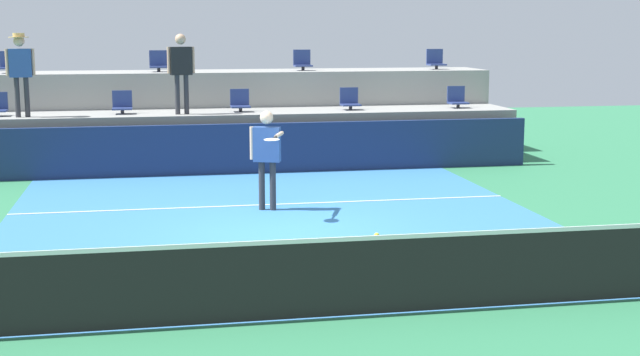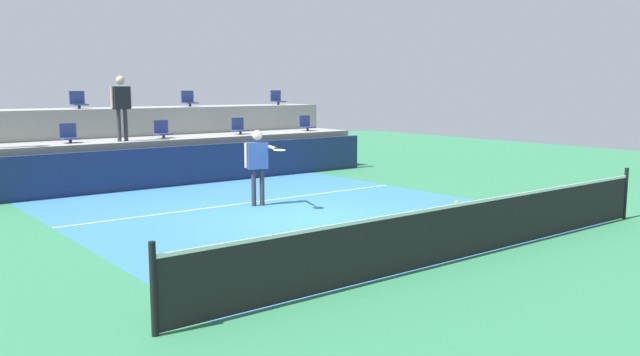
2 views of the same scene
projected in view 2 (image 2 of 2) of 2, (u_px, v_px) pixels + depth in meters
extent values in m
plane|color=#2D754C|center=(311.00, 219.00, 13.39)|extent=(40.00, 40.00, 0.00)
cube|color=teal|center=(283.00, 212.00, 14.16)|extent=(9.00, 10.00, 0.01)
cube|color=white|center=(250.00, 203.00, 15.26)|extent=(9.00, 0.06, 0.00)
cylinder|color=black|center=(154.00, 289.00, 7.02)|extent=(0.08, 0.08, 1.07)
cylinder|color=black|center=(625.00, 193.00, 13.37)|extent=(0.08, 0.08, 1.07)
cube|color=black|center=(463.00, 231.00, 10.20)|extent=(10.40, 0.01, 0.87)
cube|color=white|center=(464.00, 204.00, 10.14)|extent=(10.40, 0.02, 0.05)
cube|color=navy|center=(181.00, 166.00, 17.99)|extent=(13.00, 0.16, 1.10)
cube|color=gray|center=(161.00, 159.00, 18.99)|extent=(13.00, 1.80, 1.25)
cube|color=gray|center=(137.00, 141.00, 20.33)|extent=(13.00, 1.80, 2.10)
cylinder|color=#2D2D33|center=(70.00, 141.00, 17.16)|extent=(0.08, 0.08, 0.10)
cube|color=navy|center=(70.00, 138.00, 17.15)|extent=(0.44, 0.40, 0.04)
cube|color=navy|center=(68.00, 130.00, 17.27)|extent=(0.44, 0.04, 0.38)
cylinder|color=#2D2D33|center=(164.00, 136.00, 18.79)|extent=(0.08, 0.08, 0.10)
cube|color=navy|center=(164.00, 134.00, 18.78)|extent=(0.44, 0.40, 0.04)
cube|color=navy|center=(161.00, 127.00, 18.90)|extent=(0.44, 0.04, 0.38)
cylinder|color=#2D2D33|center=(240.00, 133.00, 20.39)|extent=(0.08, 0.08, 0.10)
cube|color=navy|center=(240.00, 130.00, 20.38)|extent=(0.44, 0.40, 0.04)
cube|color=navy|center=(237.00, 124.00, 20.49)|extent=(0.44, 0.04, 0.38)
cylinder|color=#2D2D33|center=(308.00, 129.00, 22.02)|extent=(0.08, 0.08, 0.10)
cube|color=navy|center=(308.00, 127.00, 22.01)|extent=(0.44, 0.40, 0.04)
cube|color=navy|center=(304.00, 121.00, 22.12)|extent=(0.44, 0.04, 0.38)
cylinder|color=#2D2D33|center=(79.00, 107.00, 18.97)|extent=(0.08, 0.08, 0.10)
cube|color=navy|center=(79.00, 105.00, 18.96)|extent=(0.44, 0.40, 0.04)
cube|color=navy|center=(77.00, 97.00, 19.07)|extent=(0.44, 0.04, 0.38)
cylinder|color=#2D2D33|center=(190.00, 105.00, 21.17)|extent=(0.08, 0.08, 0.10)
cube|color=navy|center=(190.00, 103.00, 21.16)|extent=(0.44, 0.40, 0.04)
cube|color=navy|center=(187.00, 96.00, 21.27)|extent=(0.44, 0.04, 0.38)
cylinder|color=#2D2D33|center=(278.00, 103.00, 23.32)|extent=(0.08, 0.08, 0.10)
cube|color=navy|center=(278.00, 101.00, 23.31)|extent=(0.44, 0.40, 0.04)
cube|color=navy|center=(276.00, 96.00, 23.42)|extent=(0.44, 0.04, 0.38)
cylinder|color=#2D2D33|center=(254.00, 188.00, 14.80)|extent=(0.14, 0.14, 0.86)
cylinder|color=#2D2D33|center=(262.00, 187.00, 14.87)|extent=(0.14, 0.14, 0.86)
cube|color=#2D4C8C|center=(257.00, 156.00, 14.73)|extent=(0.50, 0.32, 0.61)
sphere|color=beige|center=(257.00, 135.00, 14.67)|extent=(0.30, 0.30, 0.23)
cylinder|color=beige|center=(246.00, 155.00, 14.64)|extent=(0.09, 0.09, 0.58)
cylinder|color=beige|center=(272.00, 147.00, 14.54)|extent=(0.24, 0.54, 0.07)
cylinder|color=black|center=(276.00, 149.00, 14.19)|extent=(0.12, 0.26, 0.04)
ellipsoid|color=silver|center=(280.00, 150.00, 13.93)|extent=(0.35, 0.39, 0.03)
cylinder|color=#2D2D33|center=(119.00, 125.00, 17.62)|extent=(0.12, 0.12, 0.88)
cylinder|color=#2D2D33|center=(126.00, 125.00, 17.76)|extent=(0.12, 0.12, 0.88)
cube|color=black|center=(121.00, 98.00, 17.58)|extent=(0.50, 0.24, 0.62)
sphere|color=tan|center=(120.00, 80.00, 17.51)|extent=(0.27, 0.27, 0.24)
cylinder|color=tan|center=(112.00, 97.00, 17.39)|extent=(0.08, 0.08, 0.59)
cylinder|color=tan|center=(130.00, 97.00, 17.77)|extent=(0.08, 0.08, 0.59)
sphere|color=#CCE033|center=(457.00, 203.00, 10.98)|extent=(0.07, 0.07, 0.07)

